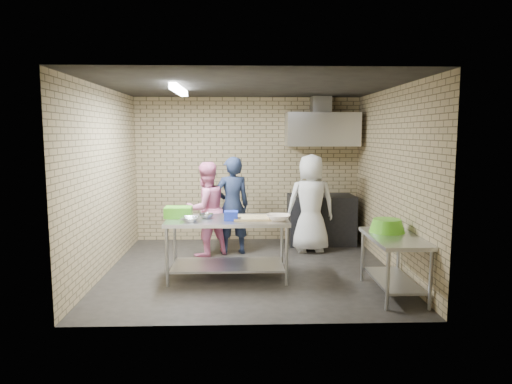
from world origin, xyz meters
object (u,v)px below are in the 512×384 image
side_counter (394,265)px  green_crate (178,212)px  bottle_green (344,134)px  woman_white (311,203)px  man_navy (232,206)px  prep_table (228,248)px  woman_pink (206,209)px  stove (321,219)px  blue_tub (231,216)px  green_basin (387,226)px  bottle_red (323,133)px

side_counter → green_crate: 3.00m
bottle_green → woman_white: size_ratio=0.09×
man_navy → woman_white: 1.35m
prep_table → woman_pink: woman_pink is taller
stove → woman_white: size_ratio=0.71×
blue_tub → green_crate: bearing=163.7°
prep_table → woman_pink: 1.32m
green_basin → bottle_red: bottle_red is taller
green_basin → bottle_red: 3.01m
stove → man_navy: man_navy is taller
green_crate → woman_white: bearing=32.0°
bottle_red → green_crate: bearing=-138.7°
prep_table → green_crate: bearing=170.3°
stove → man_navy: bearing=-156.8°
stove → woman_white: (-0.28, -0.58, 0.39)m
green_crate → woman_pink: 1.14m
prep_table → stove: stove is taller
prep_table → bottle_red: (1.72, 2.24, 1.61)m
green_crate → blue_tub: bearing=-16.3°
green_basin → woman_white: 2.05m
green_basin → man_navy: size_ratio=0.28×
stove → side_counter: bearing=-80.7°
stove → woman_pink: 2.23m
stove → blue_tub: (-1.62, -2.10, 0.46)m
bottle_red → bottle_green: bottle_red is taller
side_counter → blue_tub: blue_tub is taller
prep_table → woman_white: 2.03m
stove → woman_white: 0.75m
side_counter → stove: (-0.45, 2.75, 0.08)m
prep_table → stove: (1.67, 2.00, 0.03)m
side_counter → blue_tub: (-2.07, 0.65, 0.53)m
side_counter → man_navy: 2.95m
bottle_green → green_basin: bearing=-90.4°
side_counter → bottle_red: (-0.40, 2.99, 1.65)m
side_counter → woman_white: (-0.73, 2.17, 0.47)m
side_counter → stove: stove is taller
blue_tub → green_basin: blue_tub is taller
stove → man_navy: size_ratio=0.73×
bottle_green → woman_white: 1.61m
stove → bottle_red: 1.60m
green_crate → green_basin: size_ratio=0.82×
stove → bottle_red: bearing=78.2°
woman_pink → stove: bearing=166.4°
prep_table → bottle_red: bottle_red is taller
prep_table → man_navy: man_navy is taller
blue_tub → bottle_red: (1.67, 2.34, 1.12)m
prep_table → blue_tub: size_ratio=9.00×
green_crate → bottle_red: bearing=41.3°
green_basin → bottle_green: bearing=89.6°
side_counter → green_basin: (-0.02, 0.25, 0.46)m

